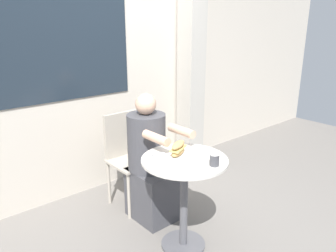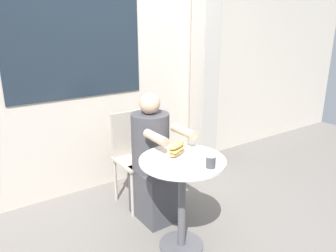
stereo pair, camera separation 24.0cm
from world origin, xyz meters
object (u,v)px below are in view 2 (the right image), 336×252
object	(u,v)px
cafe_table	(182,185)
seated_diner	(153,166)
drink_cup	(211,161)
diner_chair	(133,149)
sandwich_on_plate	(177,150)

from	to	relation	value
cafe_table	seated_diner	xyz separation A→B (m)	(0.05, 0.49, -0.04)
drink_cup	cafe_table	bearing A→B (deg)	108.52
cafe_table	drink_cup	world-z (taller)	drink_cup
diner_chair	sandwich_on_plate	xyz separation A→B (m)	(-0.05, -0.76, 0.26)
diner_chair	drink_cup	world-z (taller)	diner_chair
cafe_table	sandwich_on_plate	size ratio (longest dim) A/B	3.85
seated_diner	drink_cup	world-z (taller)	seated_diner
cafe_table	diner_chair	world-z (taller)	diner_chair
seated_diner	drink_cup	xyz separation A→B (m)	(0.02, -0.70, 0.29)
sandwich_on_plate	diner_chair	bearing A→B (deg)	86.62
drink_cup	sandwich_on_plate	bearing A→B (deg)	103.31
seated_diner	cafe_table	bearing A→B (deg)	83.38
seated_diner	sandwich_on_plate	world-z (taller)	seated_diner
cafe_table	sandwich_on_plate	distance (m)	0.26
sandwich_on_plate	drink_cup	size ratio (longest dim) A/B	2.08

